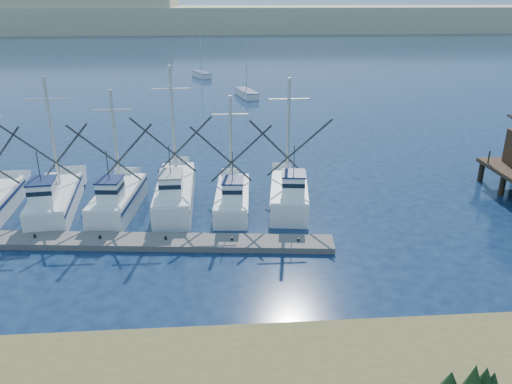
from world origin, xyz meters
TOP-DOWN VIEW (x-y plane):
  - ground at (0.00, 0.00)m, footprint 500.00×500.00m
  - floating_dock at (-9.91, 5.92)m, footprint 28.26×4.76m
  - dune_ridge at (0.00, 210.00)m, footprint 360.00×60.00m
  - trawler_fleet at (-9.55, 10.79)m, footprint 28.17×9.20m
  - sailboat_near at (1.67, 52.96)m, footprint 3.36×6.66m
  - sailboat_far at (-5.59, 72.90)m, footprint 3.82×5.72m

SIDE VIEW (x-z plane):
  - ground at x=0.00m, z-range 0.00..0.00m
  - floating_dock at x=-9.91m, z-range 0.00..0.38m
  - sailboat_near at x=1.67m, z-range -3.56..4.54m
  - sailboat_far at x=-5.59m, z-range -3.55..4.55m
  - trawler_fleet at x=-9.55m, z-range -3.87..5.81m
  - dune_ridge at x=0.00m, z-range 0.00..10.00m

